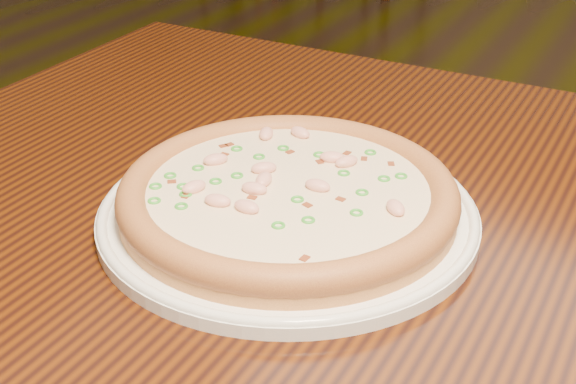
% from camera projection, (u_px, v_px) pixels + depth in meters
% --- Properties ---
extents(hero_table, '(1.20, 0.80, 0.75)m').
position_uv_depth(hero_table, '(422.00, 315.00, 0.77)').
color(hero_table, black).
rests_on(hero_table, ground).
extents(plate, '(0.35, 0.35, 0.02)m').
position_uv_depth(plate, '(288.00, 212.00, 0.73)').
color(plate, white).
rests_on(plate, hero_table).
extents(pizza, '(0.31, 0.31, 0.03)m').
position_uv_depth(pizza, '(288.00, 195.00, 0.72)').
color(pizza, tan).
rests_on(pizza, plate).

